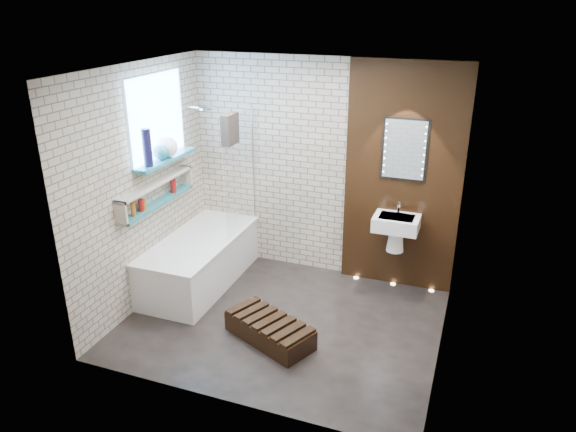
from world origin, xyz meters
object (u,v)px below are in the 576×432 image
at_px(bath_screen, 240,173).
at_px(walnut_step, 270,331).
at_px(bathtub, 200,261).
at_px(washbasin, 396,228).
at_px(led_mirror, 405,150).

relative_size(bath_screen, walnut_step, 1.52).
distance_m(bathtub, washbasin, 2.32).
bearing_deg(led_mirror, bathtub, -160.22).
bearing_deg(bathtub, washbasin, 16.01).
bearing_deg(walnut_step, bath_screen, 124.77).
distance_m(bathtub, bath_screen, 1.14).
distance_m(washbasin, led_mirror, 0.88).
bearing_deg(washbasin, walnut_step, -124.11).
relative_size(bath_screen, led_mirror, 2.00).
xyz_separation_m(bathtub, led_mirror, (2.17, 0.78, 1.36)).
xyz_separation_m(bathtub, bath_screen, (0.35, 0.44, 0.99)).
relative_size(led_mirror, walnut_step, 0.76).
distance_m(bath_screen, washbasin, 1.89).
distance_m(bathtub, walnut_step, 1.46).
height_order(washbasin, led_mirror, led_mirror).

